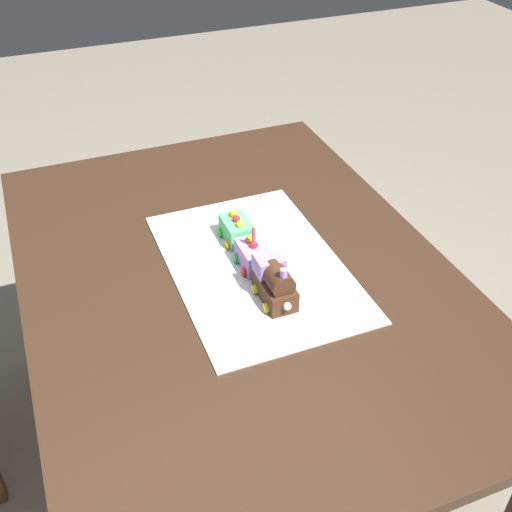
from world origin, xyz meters
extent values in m
plane|color=gray|center=(0.00, 0.00, 0.00)|extent=(8.00, 8.00, 0.00)
cube|color=#382316|center=(0.00, 0.00, 0.72)|extent=(1.40, 1.00, 0.03)
cube|color=#382316|center=(0.64, -0.44, 0.35)|extent=(0.07, 0.07, 0.71)
cube|color=#382316|center=(0.64, 0.44, 0.35)|extent=(0.07, 0.07, 0.71)
cube|color=silver|center=(0.00, -0.05, 0.74)|extent=(0.60, 0.40, 0.00)
cube|color=#472816|center=(-0.13, -0.04, 0.77)|extent=(0.12, 0.06, 0.05)
cylinder|color=#472816|center=(-0.15, -0.04, 0.81)|extent=(0.08, 0.05, 0.05)
cube|color=#AD84E0|center=(-0.10, -0.04, 0.82)|extent=(0.06, 0.06, 0.04)
cylinder|color=#AD84E0|center=(-0.17, -0.04, 0.84)|extent=(0.02, 0.02, 0.03)
sphere|color=#F4EFCC|center=(-0.20, -0.04, 0.78)|extent=(0.02, 0.02, 0.02)
cylinder|color=green|center=(-0.16, -0.08, 0.76)|extent=(0.02, 0.01, 0.02)
cylinder|color=yellow|center=(-0.10, -0.08, 0.76)|extent=(0.02, 0.01, 0.02)
cylinder|color=yellow|center=(-0.16, -0.01, 0.76)|extent=(0.02, 0.01, 0.02)
cylinder|color=yellow|center=(-0.10, -0.01, 0.76)|extent=(0.02, 0.01, 0.02)
cube|color=#AD84E0|center=(0.00, -0.04, 0.77)|extent=(0.10, 0.06, 0.06)
cylinder|color=green|center=(-0.03, -0.08, 0.76)|extent=(0.02, 0.01, 0.02)
cylinder|color=#4C59D8|center=(0.03, -0.08, 0.76)|extent=(0.02, 0.01, 0.02)
cylinder|color=red|center=(-0.03, -0.01, 0.76)|extent=(0.02, 0.01, 0.02)
cylinder|color=green|center=(0.03, -0.01, 0.76)|extent=(0.02, 0.01, 0.02)
sphere|color=orange|center=(0.03, -0.04, 0.81)|extent=(0.02, 0.02, 0.02)
sphere|color=red|center=(0.00, -0.04, 0.81)|extent=(0.02, 0.02, 0.02)
cube|color=#59CC7A|center=(0.12, -0.04, 0.77)|extent=(0.10, 0.06, 0.06)
cylinder|color=#4C59D8|center=(0.09, -0.08, 0.76)|extent=(0.02, 0.01, 0.02)
cylinder|color=#D84CB2|center=(0.15, -0.08, 0.76)|extent=(0.02, 0.01, 0.02)
cylinder|color=orange|center=(0.09, -0.01, 0.76)|extent=(0.02, 0.01, 0.02)
cylinder|color=green|center=(0.15, -0.01, 0.76)|extent=(0.02, 0.01, 0.02)
sphere|color=orange|center=(0.14, -0.04, 0.81)|extent=(0.02, 0.02, 0.02)
sphere|color=yellow|center=(0.09, -0.04, 0.81)|extent=(0.02, 0.02, 0.02)
sphere|color=red|center=(0.12, -0.04, 0.81)|extent=(0.02, 0.02, 0.02)
cylinder|color=#F24C59|center=(0.00, -0.04, 0.84)|extent=(0.01, 0.01, 0.04)
cone|color=yellow|center=(0.00, -0.04, 0.86)|extent=(0.01, 0.01, 0.01)
camera|label=1|loc=(-1.11, 0.39, 1.68)|focal=43.93mm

